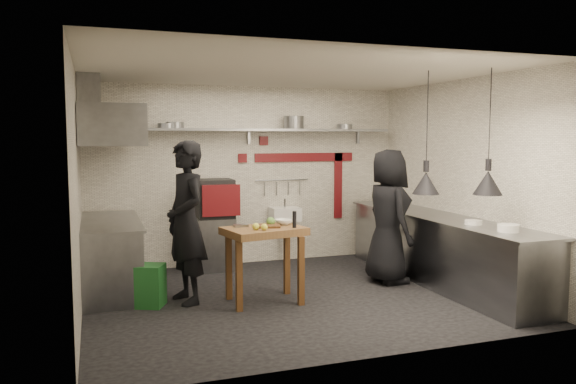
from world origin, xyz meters
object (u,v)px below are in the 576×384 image
object	(u,v)px
green_bin	(150,286)
chef_left	(186,222)
chef_right	(388,216)
oven_stand	(214,244)
combi_oven	(215,199)
prep_table	(264,265)

from	to	relation	value
green_bin	chef_left	distance (m)	0.86
green_bin	chef_right	size ratio (longest dim) A/B	0.27
oven_stand	green_bin	bearing A→B (deg)	-122.73
combi_oven	green_bin	bearing A→B (deg)	-123.73
combi_oven	prep_table	world-z (taller)	combi_oven
green_bin	chef_left	size ratio (longest dim) A/B	0.25
combi_oven	chef_left	world-z (taller)	chef_left
chef_right	chef_left	bearing A→B (deg)	91.83
oven_stand	chef_right	xyz separation A→B (m)	(2.12, -1.52, 0.52)
oven_stand	prep_table	size ratio (longest dim) A/B	0.87
combi_oven	chef_left	distance (m)	1.67
oven_stand	prep_table	distance (m)	1.89
combi_oven	prep_table	distance (m)	1.96
combi_oven	oven_stand	bearing A→B (deg)	110.09
prep_table	chef_left	distance (m)	1.08
chef_left	combi_oven	bearing A→B (deg)	142.03
chef_right	prep_table	bearing A→B (deg)	101.70
oven_stand	chef_right	distance (m)	2.66
oven_stand	prep_table	xyz separation A→B (m)	(0.23, -1.88, 0.06)
prep_table	green_bin	bearing A→B (deg)	156.79
green_bin	chef_right	xyz separation A→B (m)	(3.22, 0.09, 0.67)
prep_table	chef_left	xyz separation A→B (m)	(-0.89, 0.31, 0.52)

